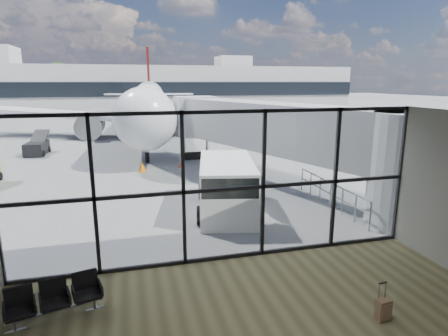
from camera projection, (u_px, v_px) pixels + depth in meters
name	position (u px, v px, depth m)	size (l,w,h in m)	color
ground	(147.00, 123.00, 49.07)	(220.00, 220.00, 0.00)	slate
lounge_shell	(297.00, 241.00, 6.25)	(12.02, 8.01, 4.51)	brown
glass_curtain_wall	(224.00, 188.00, 10.86)	(12.10, 0.12, 4.50)	white
jet_bridge	(283.00, 133.00, 18.62)	(8.00, 16.50, 4.33)	#97999C
apron_railing	(331.00, 191.00, 15.89)	(0.06, 5.46, 1.11)	gray
far_terminal	(136.00, 87.00, 68.68)	(80.00, 12.20, 11.00)	silver
tree_4	(27.00, 82.00, 72.86)	(5.61, 5.61, 8.07)	#382619
tree_5	(59.00, 78.00, 74.20)	(6.27, 6.27, 9.03)	#382619
seating_row	(54.00, 297.00, 8.46)	(2.04, 1.04, 0.90)	gray
suitcase	(384.00, 310.00, 8.38)	(0.34, 0.27, 0.89)	#85644A
airliner	(148.00, 104.00, 38.34)	(33.18, 38.49, 9.91)	silver
service_van	(227.00, 186.00, 15.28)	(3.16, 5.21, 2.12)	white
belt_loader	(37.00, 147.00, 27.60)	(1.52, 3.54, 1.60)	black
traffic_cone_a	(181.00, 163.00, 23.52)	(0.37, 0.37, 0.54)	#FF360D
traffic_cone_b	(142.00, 166.00, 22.32)	(0.46, 0.46, 0.66)	orange
traffic_cone_c	(227.00, 156.00, 25.71)	(0.40, 0.40, 0.57)	orange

